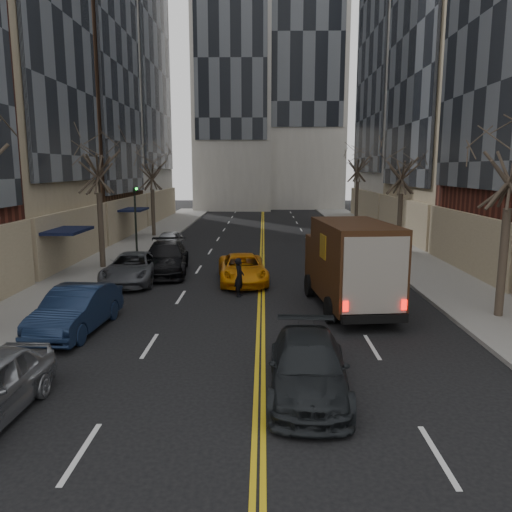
{
  "coord_description": "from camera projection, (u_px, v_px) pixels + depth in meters",
  "views": [
    {
      "loc": [
        0.09,
        -6.94,
        5.53
      ],
      "look_at": [
        -0.2,
        11.89,
        2.2
      ],
      "focal_mm": 35.0,
      "sensor_mm": 36.0,
      "label": 1
    }
  ],
  "objects": [
    {
      "name": "traffic_signal",
      "position": [
        135.0,
        215.0,
        29.08
      ],
      "size": [
        0.29,
        0.26,
        4.7
      ],
      "color": "black",
      "rests_on": "sidewalk_left"
    },
    {
      "name": "parked_lf_c",
      "position": [
        133.0,
        268.0,
        24.34
      ],
      "size": [
        2.54,
        5.23,
        1.43
      ],
      "primitive_type": "imported",
      "rotation": [
        0.0,
        0.0,
        0.03
      ],
      "color": "#484A4F",
      "rests_on": "ground"
    },
    {
      "name": "taxi",
      "position": [
        243.0,
        269.0,
        24.34
      ],
      "size": [
        2.76,
        5.08,
        1.35
      ],
      "primitive_type": "imported",
      "rotation": [
        0.0,
        0.0,
        0.11
      ],
      "color": "orange",
      "rests_on": "ground"
    },
    {
      "name": "tree_lf_far",
      "position": [
        151.0,
        162.0,
        39.37
      ],
      "size": [
        3.2,
        3.2,
        8.12
      ],
      "color": "#382D23",
      "rests_on": "sidewalk_left"
    },
    {
      "name": "pedestrian",
      "position": [
        239.0,
        277.0,
        21.67
      ],
      "size": [
        0.48,
        0.66,
        1.69
      ],
      "primitive_type": "imported",
      "rotation": [
        0.0,
        0.0,
        1.45
      ],
      "color": "black",
      "rests_on": "ground"
    },
    {
      "name": "sidewalk_right",
      "position": [
        393.0,
        249.0,
        34.24
      ],
      "size": [
        4.0,
        66.0,
        0.15
      ],
      "primitive_type": "cube",
      "color": "slate",
      "rests_on": "ground"
    },
    {
      "name": "parked_rt_a",
      "position": [
        375.0,
        256.0,
        27.83
      ],
      "size": [
        2.05,
        4.4,
        1.39
      ],
      "primitive_type": "imported",
      "rotation": [
        0.0,
        0.0,
        0.14
      ],
      "color": "#46494D",
      "rests_on": "ground"
    },
    {
      "name": "streetwall_right",
      "position": [
        486.0,
        36.0,
        36.63
      ],
      "size": [
        12.26,
        49.0,
        34.0
      ],
      "color": "#4C301E",
      "rests_on": "ground"
    },
    {
      "name": "sidewalk_left",
      "position": [
        132.0,
        248.0,
        34.51
      ],
      "size": [
        4.0,
        66.0,
        0.15
      ],
      "primitive_type": "cube",
      "color": "slate",
      "rests_on": "ground"
    },
    {
      "name": "ups_truck",
      "position": [
        350.0,
        265.0,
        19.54
      ],
      "size": [
        3.14,
        6.62,
        3.51
      ],
      "rotation": [
        0.0,
        0.0,
        0.11
      ],
      "color": "black",
      "rests_on": "ground"
    },
    {
      "name": "streetwall_left",
      "position": [
        36.0,
        26.0,
        35.76
      ],
      "size": [
        14.0,
        49.5,
        36.0
      ],
      "color": "#562319",
      "rests_on": "ground"
    },
    {
      "name": "parked_rt_c",
      "position": [
        325.0,
        229.0,
        40.34
      ],
      "size": [
        2.29,
        4.67,
        1.31
      ],
      "primitive_type": "imported",
      "rotation": [
        0.0,
        0.0,
        -0.1
      ],
      "color": "black",
      "rests_on": "ground"
    },
    {
      "name": "parked_lf_e",
      "position": [
        169.0,
        241.0,
        33.52
      ],
      "size": [
        1.59,
        3.93,
        1.34
      ],
      "primitive_type": "imported",
      "rotation": [
        0.0,
        0.0,
        -0.0
      ],
      "color": "#A7AAAF",
      "rests_on": "ground"
    },
    {
      "name": "parked_lf_d",
      "position": [
        165.0,
        258.0,
        26.36
      ],
      "size": [
        2.88,
        5.84,
        1.63
      ],
      "primitive_type": "imported",
      "rotation": [
        0.0,
        0.0,
        0.11
      ],
      "color": "black",
      "rests_on": "ground"
    },
    {
      "name": "tree_rt_mid",
      "position": [
        403.0,
        158.0,
        31.21
      ],
      "size": [
        3.2,
        3.2,
        8.32
      ],
      "color": "#382D23",
      "rests_on": "sidewalk_right"
    },
    {
      "name": "parked_lf_b",
      "position": [
        76.0,
        310.0,
        16.98
      ],
      "size": [
        1.98,
        4.78,
        1.54
      ],
      "primitive_type": "imported",
      "rotation": [
        0.0,
        0.0,
        -0.08
      ],
      "color": "#101C34",
      "rests_on": "ground"
    },
    {
      "name": "tree_rt_far",
      "position": [
        358.0,
        155.0,
        45.88
      ],
      "size": [
        3.2,
        3.2,
        9.11
      ],
      "color": "#382D23",
      "rests_on": "sidewalk_right"
    },
    {
      "name": "observer_sedan",
      "position": [
        308.0,
        367.0,
        12.31
      ],
      "size": [
        2.16,
        4.83,
        1.37
      ],
      "rotation": [
        0.0,
        0.0,
        -0.05
      ],
      "color": "black",
      "rests_on": "ground"
    },
    {
      "name": "tree_lf_mid",
      "position": [
        97.0,
        148.0,
        26.47
      ],
      "size": [
        3.2,
        3.2,
        8.91
      ],
      "color": "#382D23",
      "rests_on": "sidewalk_left"
    },
    {
      "name": "parked_rt_b",
      "position": [
        336.0,
        238.0,
        35.03
      ],
      "size": [
        2.96,
        5.32,
        1.41
      ],
      "primitive_type": "imported",
      "rotation": [
        0.0,
        0.0,
        -0.13
      ],
      "color": "#B6B8BF",
      "rests_on": "ground"
    }
  ]
}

